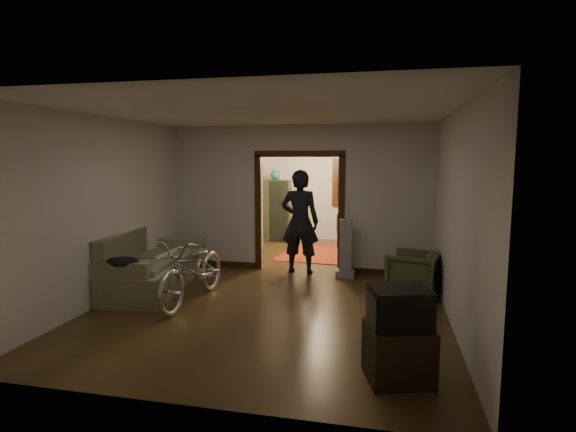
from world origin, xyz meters
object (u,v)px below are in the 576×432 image
(bicycle, at_px, (194,269))
(armchair, at_px, (413,273))
(desk, at_px, (369,231))
(locker, at_px, (275,210))
(sofa, at_px, (152,261))
(person, at_px, (300,222))

(bicycle, relative_size, armchair, 2.54)
(armchair, relative_size, desk, 0.79)
(locker, relative_size, desk, 1.67)
(sofa, bearing_deg, locker, 71.67)
(person, xyz_separation_m, desk, (1.18, 3.07, -0.63))
(bicycle, distance_m, armchair, 3.46)
(bicycle, relative_size, desk, 2.00)
(sofa, xyz_separation_m, bicycle, (0.95, -0.45, 0.02))
(bicycle, distance_m, desk, 5.68)
(sofa, bearing_deg, armchair, 1.45)
(armchair, relative_size, locker, 0.47)
(person, xyz_separation_m, locker, (-1.28, 3.22, -0.18))
(armchair, bearing_deg, bicycle, -54.70)
(person, height_order, locker, person)
(locker, xyz_separation_m, desk, (2.47, -0.15, -0.45))
(desk, bearing_deg, bicycle, -109.72)
(sofa, height_order, person, person)
(bicycle, xyz_separation_m, locker, (-0.04, 5.29, 0.30))
(locker, bearing_deg, armchair, -58.01)
(bicycle, xyz_separation_m, person, (1.24, 2.07, 0.48))
(locker, bearing_deg, bicycle, -96.08)
(sofa, distance_m, person, 2.77)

